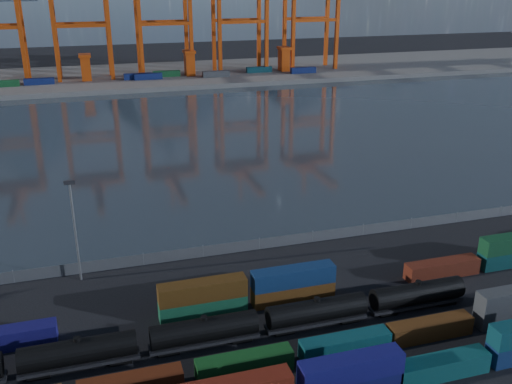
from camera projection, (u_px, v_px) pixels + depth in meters
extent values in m
plane|color=black|center=(322.00, 342.00, 74.64)|extent=(700.00, 700.00, 0.00)
plane|color=#273139|center=(183.00, 137.00, 168.48)|extent=(700.00, 700.00, 0.00)
cube|color=#514F4C|center=(143.00, 76.00, 261.97)|extent=(700.00, 70.00, 2.00)
cube|color=navy|center=(351.00, 367.00, 63.67)|extent=(12.15, 2.47, 2.63)
cube|color=#0E494B|center=(441.00, 367.00, 67.81)|extent=(12.15, 2.47, 2.63)
cube|color=#144C1B|center=(245.00, 364.00, 68.31)|extent=(11.82, 2.40, 2.56)
cube|color=#0E464C|center=(345.00, 345.00, 71.86)|extent=(11.82, 2.40, 2.56)
cube|color=#542E10|center=(430.00, 329.00, 75.14)|extent=(11.82, 2.40, 2.56)
cube|color=#151159|center=(6.00, 339.00, 73.04)|extent=(12.37, 2.52, 2.68)
cube|color=#175737|center=(203.00, 307.00, 79.97)|extent=(12.37, 2.52, 2.68)
cube|color=#4E300F|center=(203.00, 290.00, 79.01)|extent=(12.37, 2.52, 2.68)
cube|color=#5E3712|center=(293.00, 292.00, 83.59)|extent=(12.37, 2.52, 2.68)
cube|color=navy|center=(293.00, 276.00, 82.62)|extent=(12.37, 2.52, 2.68)
cube|color=#5C2012|center=(442.00, 268.00, 90.38)|extent=(12.37, 2.52, 2.68)
cylinder|color=black|center=(79.00, 351.00, 68.79)|extent=(13.82, 3.08, 3.08)
cylinder|color=black|center=(77.00, 339.00, 68.18)|extent=(0.85, 0.85, 0.53)
cube|color=black|center=(80.00, 363.00, 69.40)|extent=(14.35, 2.13, 0.43)
cube|color=black|center=(39.00, 373.00, 68.26)|extent=(2.66, 1.91, 0.64)
cube|color=black|center=(120.00, 359.00, 70.84)|extent=(2.66, 1.91, 0.64)
cylinder|color=black|center=(204.00, 330.00, 72.97)|extent=(13.82, 3.08, 3.08)
cylinder|color=black|center=(204.00, 318.00, 72.36)|extent=(0.85, 0.85, 0.53)
cube|color=black|center=(205.00, 341.00, 73.58)|extent=(14.35, 2.13, 0.43)
cube|color=black|center=(168.00, 350.00, 72.44)|extent=(2.66, 1.91, 0.64)
cube|color=black|center=(241.00, 337.00, 75.02)|extent=(2.66, 1.91, 0.64)
cylinder|color=black|center=(317.00, 310.00, 77.15)|extent=(13.82, 3.08, 3.08)
cylinder|color=black|center=(317.00, 299.00, 76.54)|extent=(0.85, 0.85, 0.53)
cube|color=black|center=(316.00, 321.00, 77.76)|extent=(14.35, 2.13, 0.43)
cube|color=black|center=(283.00, 330.00, 76.62)|extent=(2.66, 1.91, 0.64)
cube|color=black|center=(348.00, 318.00, 79.20)|extent=(2.66, 1.91, 0.64)
cylinder|color=black|center=(417.00, 293.00, 81.33)|extent=(13.82, 3.08, 3.08)
cylinder|color=black|center=(419.00, 283.00, 80.72)|extent=(0.85, 0.85, 0.53)
cube|color=black|center=(416.00, 303.00, 81.94)|extent=(14.35, 2.13, 0.43)
cube|color=black|center=(386.00, 311.00, 80.80)|extent=(2.66, 1.91, 0.64)
cube|color=black|center=(445.00, 301.00, 83.38)|extent=(2.66, 1.91, 0.64)
cube|color=#595B5E|center=(259.00, 244.00, 99.30)|extent=(160.00, 0.06, 2.00)
cylinder|color=slate|center=(13.00, 276.00, 88.49)|extent=(0.12, 0.12, 2.20)
cylinder|color=slate|center=(80.00, 267.00, 91.18)|extent=(0.12, 0.12, 2.20)
cylinder|color=slate|center=(143.00, 259.00, 93.88)|extent=(0.12, 0.12, 2.20)
cylinder|color=slate|center=(203.00, 251.00, 96.57)|extent=(0.12, 0.12, 2.20)
cylinder|color=slate|center=(259.00, 244.00, 99.27)|extent=(0.12, 0.12, 2.20)
cylinder|color=slate|center=(313.00, 236.00, 101.96)|extent=(0.12, 0.12, 2.20)
cylinder|color=slate|center=(363.00, 230.00, 104.66)|extent=(0.12, 0.12, 2.20)
cylinder|color=slate|center=(411.00, 223.00, 107.35)|extent=(0.12, 0.12, 2.20)
cylinder|color=slate|center=(457.00, 217.00, 110.05)|extent=(0.12, 0.12, 2.20)
cylinder|color=slate|center=(500.00, 211.00, 112.74)|extent=(0.12, 0.12, 2.20)
cylinder|color=slate|center=(76.00, 234.00, 86.92)|extent=(0.36, 0.36, 16.00)
cube|color=black|center=(69.00, 182.00, 83.95)|extent=(1.60, 0.40, 0.60)
cube|color=#BF400D|center=(21.00, 33.00, 231.21)|extent=(1.60, 1.60, 45.10)
cube|color=#BF400D|center=(23.00, 30.00, 241.96)|extent=(1.60, 1.60, 45.10)
cube|color=#BF400D|center=(54.00, 32.00, 234.70)|extent=(1.60, 1.60, 45.10)
cube|color=#BF400D|center=(55.00, 30.00, 245.45)|extent=(1.60, 1.60, 45.10)
cube|color=#BF400D|center=(109.00, 31.00, 240.64)|extent=(1.60, 1.60, 45.10)
cube|color=#BF400D|center=(107.00, 28.00, 251.39)|extent=(1.60, 1.60, 45.10)
cube|color=#BF400D|center=(81.00, 26.00, 236.86)|extent=(22.05, 1.40, 1.40)
cube|color=#BF400D|center=(81.00, 23.00, 247.61)|extent=(22.05, 1.40, 1.40)
cube|color=#BF400D|center=(140.00, 30.00, 244.13)|extent=(1.60, 1.60, 45.10)
cube|color=#BF400D|center=(137.00, 27.00, 254.88)|extent=(1.60, 1.60, 45.10)
cube|color=#BF400D|center=(191.00, 28.00, 250.07)|extent=(1.60, 1.60, 45.10)
cube|color=#BF400D|center=(186.00, 26.00, 260.82)|extent=(1.60, 1.60, 45.10)
cube|color=#BF400D|center=(165.00, 24.00, 246.29)|extent=(22.05, 1.40, 1.40)
cube|color=#BF400D|center=(162.00, 22.00, 257.04)|extent=(22.05, 1.40, 1.40)
cube|color=#BF400D|center=(220.00, 28.00, 253.56)|extent=(1.60, 1.60, 45.10)
cube|color=#BF400D|center=(214.00, 26.00, 264.31)|extent=(1.60, 1.60, 45.10)
cube|color=#BF400D|center=(267.00, 26.00, 259.51)|extent=(1.60, 1.60, 45.10)
cube|color=#BF400D|center=(259.00, 24.00, 270.26)|extent=(1.60, 1.60, 45.10)
cube|color=#BF400D|center=(243.00, 22.00, 255.73)|extent=(22.05, 1.40, 1.40)
cube|color=#BF400D|center=(236.00, 20.00, 266.48)|extent=(22.05, 1.40, 1.40)
cube|color=#BF400D|center=(293.00, 26.00, 263.00)|extent=(1.60, 1.60, 45.10)
cube|color=#BF400D|center=(285.00, 24.00, 273.75)|extent=(1.60, 1.60, 45.10)
cube|color=#BF400D|center=(337.00, 25.00, 268.94)|extent=(1.60, 1.60, 45.10)
cube|color=#BF400D|center=(327.00, 23.00, 279.69)|extent=(1.60, 1.60, 45.10)
cube|color=#BF400D|center=(316.00, 20.00, 265.16)|extent=(22.05, 1.40, 1.40)
cube|color=#BF400D|center=(306.00, 18.00, 275.91)|extent=(22.05, 1.40, 1.40)
cube|color=navy|center=(148.00, 76.00, 247.63)|extent=(12.00, 2.44, 2.60)
cube|color=navy|center=(303.00, 70.00, 263.33)|extent=(12.00, 2.44, 2.60)
cube|color=navy|center=(138.00, 76.00, 247.73)|extent=(12.00, 2.44, 2.60)
cube|color=#3F4244|center=(216.00, 74.00, 253.88)|extent=(12.00, 2.44, 2.60)
cube|color=#144C23|center=(4.00, 84.00, 231.46)|extent=(12.00, 2.44, 2.60)
cube|color=navy|center=(39.00, 81.00, 236.31)|extent=(12.00, 2.44, 2.60)
cube|color=#144C23|center=(167.00, 74.00, 254.26)|extent=(12.00, 2.44, 2.60)
cube|color=#0C3842|center=(259.00, 70.00, 265.29)|extent=(12.00, 2.44, 2.60)
cube|color=#BF400D|center=(86.00, 69.00, 244.15)|extent=(4.00, 6.00, 10.00)
cube|color=#BF400D|center=(84.00, 56.00, 242.18)|extent=(5.00, 7.00, 1.20)
cube|color=#BF400D|center=(190.00, 64.00, 256.28)|extent=(4.00, 6.00, 10.00)
cube|color=#BF400D|center=(189.00, 52.00, 254.31)|extent=(5.00, 7.00, 1.20)
cube|color=#BF400D|center=(284.00, 60.00, 268.41)|extent=(4.00, 6.00, 10.00)
cube|color=#BF400D|center=(284.00, 48.00, 266.44)|extent=(5.00, 7.00, 1.20)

